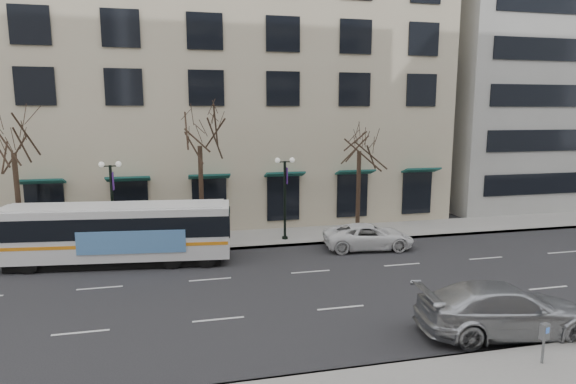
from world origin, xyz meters
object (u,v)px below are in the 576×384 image
object	(u,v)px
lamp_post_left	(112,201)
tree_far_mid	(199,130)
silver_car	(505,309)
pay_station	(544,335)
city_bus	(119,232)
white_pickup	(368,236)
lamp_post_right	(285,195)
tree_far_left	(12,135)
tree_far_right	(360,136)

from	to	relation	value
lamp_post_left	tree_far_mid	bearing A→B (deg)	6.85
silver_car	pay_station	distance (m)	2.37
city_bus	pay_station	world-z (taller)	city_bus
lamp_post_left	white_pickup	distance (m)	14.83
lamp_post_right	lamp_post_left	bearing A→B (deg)	180.00
lamp_post_right	pay_station	distance (m)	17.09
tree_far_mid	silver_car	size ratio (longest dim) A/B	1.35
tree_far_left	white_pickup	size ratio (longest dim) A/B	1.59
silver_car	white_pickup	world-z (taller)	silver_car
silver_car	pay_station	size ratio (longest dim) A/B	4.83
tree_far_right	silver_car	xyz separation A→B (m)	(-0.00, -14.61, -5.50)
silver_car	pay_station	bearing A→B (deg)	178.40
lamp_post_left	silver_car	bearing A→B (deg)	-43.06
lamp_post_right	silver_car	size ratio (longest dim) A/B	0.82
tree_far_right	lamp_post_right	xyz separation A→B (m)	(-4.99, -0.60, -3.48)
tree_far_mid	tree_far_right	distance (m)	10.01
tree_far_mid	city_bus	xyz separation A→B (m)	(-4.45, -3.01, -5.17)
tree_far_mid	pay_station	world-z (taller)	tree_far_mid
lamp_post_right	silver_car	distance (m)	15.01
lamp_post_left	silver_car	size ratio (longest dim) A/B	0.82
white_pickup	pay_station	bearing A→B (deg)	-172.86
tree_far_mid	lamp_post_left	bearing A→B (deg)	-173.15
tree_far_left	silver_car	world-z (taller)	tree_far_left
city_bus	pay_station	distance (m)	19.83
tree_far_mid	tree_far_right	world-z (taller)	tree_far_mid
tree_far_mid	white_pickup	size ratio (longest dim) A/B	1.63
lamp_post_right	silver_car	world-z (taller)	lamp_post_right
tree_far_left	city_bus	world-z (taller)	tree_far_left
lamp_post_right	silver_car	xyz separation A→B (m)	(4.99, -14.01, -2.02)
tree_far_left	tree_far_right	xyz separation A→B (m)	(20.00, 0.00, -0.28)
tree_far_right	silver_car	bearing A→B (deg)	-90.00
tree_far_mid	silver_car	world-z (taller)	tree_far_mid
city_bus	silver_car	bearing A→B (deg)	-32.16
tree_far_right	lamp_post_left	xyz separation A→B (m)	(-14.99, -0.60, -3.48)
tree_far_right	silver_car	world-z (taller)	tree_far_right
tree_far_mid	lamp_post_right	bearing A→B (deg)	-6.83
tree_far_left	lamp_post_right	xyz separation A→B (m)	(15.01, -0.60, -3.75)
tree_far_left	white_pickup	bearing A→B (deg)	-9.49
lamp_post_left	city_bus	distance (m)	2.75
city_bus	tree_far_right	bearing A→B (deg)	18.35
tree_far_left	pay_station	bearing A→B (deg)	-40.78
tree_far_mid	city_bus	size ratio (longest dim) A/B	0.72
lamp_post_right	pay_station	xyz separation A→B (m)	(4.64, -16.34, -1.84)
tree_far_mid	lamp_post_left	size ratio (longest dim) A/B	1.64
tree_far_right	white_pickup	distance (m)	6.58
tree_far_right	lamp_post_right	world-z (taller)	tree_far_right
lamp_post_left	white_pickup	world-z (taller)	lamp_post_left
tree_far_left	city_bus	size ratio (longest dim) A/B	0.70
tree_far_right	silver_car	size ratio (longest dim) A/B	1.27
lamp_post_left	lamp_post_right	xyz separation A→B (m)	(10.00, 0.00, 0.00)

